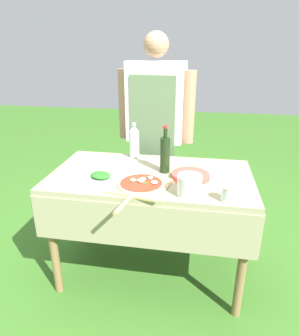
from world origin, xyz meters
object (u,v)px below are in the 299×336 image
plate_stack (190,176)px  oil_bottle (165,154)px  water_bottle (134,141)px  herb_container (101,176)px  sauce_jar (228,195)px  prep_table (151,190)px  pizza_on_peel (141,185)px  person_cook (156,123)px  mixing_tub (189,185)px

plate_stack → oil_bottle: bearing=158.1°
water_bottle → oil_bottle: bearing=-43.8°
herb_container → sauce_jar: size_ratio=2.28×
oil_bottle → plate_stack: (0.17, -0.07, -0.11)m
sauce_jar → prep_table: bearing=147.5°
pizza_on_peel → water_bottle: bearing=117.7°
person_cook → herb_container: 0.79m
person_cook → plate_stack: (0.32, -0.63, -0.18)m
prep_table → plate_stack: 0.29m
pizza_on_peel → oil_bottle: bearing=78.2°
mixing_tub → plate_stack: mixing_tub is taller
prep_table → water_bottle: 0.42m
plate_stack → sauce_jar: sauce_jar is taller
prep_table → pizza_on_peel: (-0.03, -0.21, 0.13)m
person_cook → sauce_jar: person_cook is taller
mixing_tub → plate_stack: size_ratio=0.56×
person_cook → pizza_on_peel: bearing=99.3°
oil_bottle → mixing_tub: 0.36m
prep_table → sauce_jar: (0.47, -0.30, 0.15)m
oil_bottle → herb_container: (-0.38, -0.18, -0.11)m
oil_bottle → plate_stack: oil_bottle is taller
prep_table → herb_container: 0.35m
person_cook → pizza_on_peel: 0.84m
water_bottle → mixing_tub: (0.43, -0.56, -0.06)m
person_cook → mixing_tub: size_ratio=12.32×
pizza_on_peel → oil_bottle: oil_bottle is taller
herb_container → sauce_jar: bearing=-12.4°
oil_bottle → water_bottle: size_ratio=1.21×
herb_container → mixing_tub: 0.57m
pizza_on_peel → person_cook: bearing=104.0°
prep_table → pizza_on_peel: size_ratio=2.54×
herb_container → person_cook: bearing=72.3°
person_cook → plate_stack: person_cook is taller
person_cook → mixing_tub: bearing=117.0°
pizza_on_peel → plate_stack: bearing=45.3°
oil_bottle → plate_stack: bearing=-21.9°
person_cook → mixing_tub: (0.32, -0.87, -0.13)m
oil_bottle → herb_container: bearing=-155.3°
prep_table → plate_stack: bearing=-4.9°
oil_bottle → water_bottle: bearing=136.2°
water_bottle → sauce_jar: size_ratio=3.09×
prep_table → plate_stack: size_ratio=5.43×
pizza_on_peel → water_bottle: (-0.15, 0.51, 0.11)m
plate_stack → pizza_on_peel: bearing=-146.1°
water_bottle → plate_stack: bearing=-36.4°
water_bottle → sauce_jar: bearing=-42.8°
person_cook → oil_bottle: (0.15, -0.56, -0.07)m
pizza_on_peel → water_bottle: water_bottle is taller
prep_table → herb_container: (-0.30, -0.13, 0.13)m
person_cook → plate_stack: 0.73m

